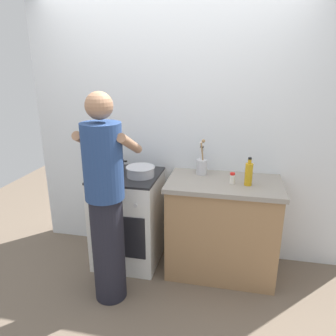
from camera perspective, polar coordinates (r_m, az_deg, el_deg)
name	(u,v)px	position (r m, az deg, el deg)	size (l,w,h in m)	color
ground	(160,271)	(3.16, -1.41, -18.14)	(6.00, 6.00, 0.00)	#6B5B4C
back_wall	(191,133)	(3.07, 4.25, 6.41)	(3.20, 0.10, 2.50)	silver
countertop	(222,227)	(2.99, 9.71, -10.50)	(1.00, 0.60, 0.90)	#99724C
stove_range	(129,218)	(3.13, -7.15, -8.98)	(0.60, 0.62, 0.90)	white
pot	(114,166)	(3.03, -9.74, 0.37)	(0.26, 0.19, 0.12)	#38383D
mixing_bowl	(140,171)	(2.89, -5.00, -0.51)	(0.27, 0.27, 0.09)	#B7B7BC
utensil_crock	(202,164)	(2.93, 6.12, 0.81)	(0.10, 0.10, 0.34)	silver
spice_bottle	(232,178)	(2.75, 11.55, -1.85)	(0.04, 0.04, 0.10)	silver
oil_bottle	(249,174)	(2.73, 14.40, -1.01)	(0.06, 0.06, 0.24)	gold
person	(106,202)	(2.49, -11.20, -6.13)	(0.41, 0.50, 1.70)	black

